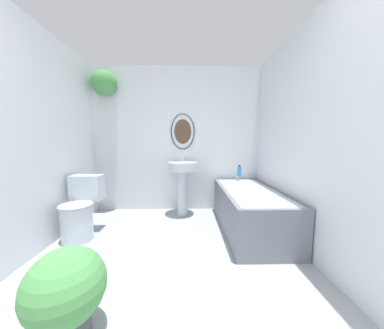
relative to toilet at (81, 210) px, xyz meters
The scene contains 8 objects.
wall_back 1.70m from the toilet, 45.05° to the left, with size 2.87×0.39×2.40m.
wall_left 1.02m from the toilet, 120.89° to the right, with size 0.06×3.00×2.40m.
wall_right 2.72m from the toilet, 10.41° to the right, with size 0.06×3.00×2.40m.
toilet is the anchor object (origin of this frame).
pedestal_sink 1.44m from the toilet, 29.93° to the left, with size 0.47×0.47×0.95m.
bathtub 2.13m from the toilet, ahead, with size 0.72×1.52×0.61m.
shampoo_bottle 2.30m from the toilet, 19.77° to the left, with size 0.07×0.07×0.18m.
potted_plant 1.40m from the toilet, 64.18° to the right, with size 0.44×0.44×0.55m.
Camera 1 is at (0.18, -0.39, 1.15)m, focal length 18.00 mm.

